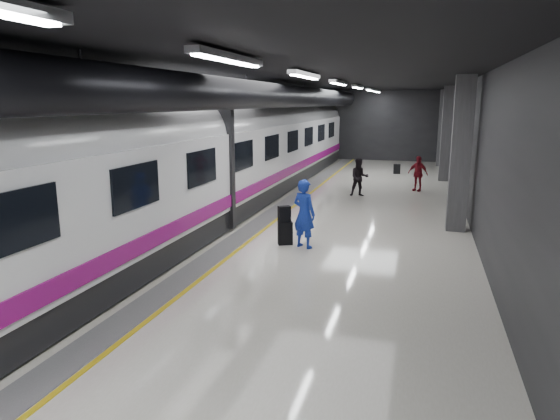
% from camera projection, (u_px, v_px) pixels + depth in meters
% --- Properties ---
extents(ground, '(40.00, 40.00, 0.00)m').
position_uv_depth(ground, '(291.00, 235.00, 14.29)').
color(ground, silver).
rests_on(ground, ground).
extents(platform_hall, '(10.02, 40.02, 4.51)m').
position_uv_depth(platform_hall, '(291.00, 109.00, 14.51)').
color(platform_hall, black).
rests_on(platform_hall, ground).
extents(train, '(3.05, 38.00, 4.05)m').
position_uv_depth(train, '(185.00, 160.00, 14.72)').
color(train, black).
rests_on(train, ground).
extents(traveler_main, '(0.78, 0.66, 1.81)m').
position_uv_depth(traveler_main, '(304.00, 214.00, 12.93)').
color(traveler_main, '#1B32CC').
rests_on(traveler_main, ground).
extents(suitcase_main, '(0.45, 0.38, 0.62)m').
position_uv_depth(suitcase_main, '(285.00, 233.00, 13.33)').
color(suitcase_main, black).
rests_on(suitcase_main, ground).
extents(shoulder_bag, '(0.36, 0.34, 0.43)m').
position_uv_depth(shoulder_bag, '(284.00, 214.00, 13.21)').
color(shoulder_bag, black).
rests_on(shoulder_bag, suitcase_main).
extents(traveler_far_a, '(0.87, 0.75, 1.54)m').
position_uv_depth(traveler_far_a, '(359.00, 177.00, 20.11)').
color(traveler_far_a, black).
rests_on(traveler_far_a, ground).
extents(traveler_far_b, '(0.95, 0.69, 1.50)m').
position_uv_depth(traveler_far_b, '(418.00, 173.00, 21.33)').
color(traveler_far_b, maroon).
rests_on(traveler_far_b, ground).
extents(suitcase_far, '(0.38, 0.28, 0.51)m').
position_uv_depth(suitcase_far, '(397.00, 169.00, 26.58)').
color(suitcase_far, black).
rests_on(suitcase_far, ground).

